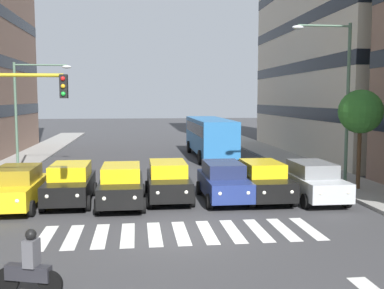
# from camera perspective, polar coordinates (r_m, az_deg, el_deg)

# --- Properties ---
(ground_plane) EXTENTS (180.00, 180.00, 0.00)m
(ground_plane) POSITION_cam_1_polar(r_m,az_deg,el_deg) (15.80, -1.38, -11.01)
(ground_plane) COLOR #38383A
(crosswalk_markings) EXTENTS (9.45, 2.80, 0.01)m
(crosswalk_markings) POSITION_cam_1_polar(r_m,az_deg,el_deg) (15.80, -1.38, -10.99)
(crosswalk_markings) COLOR silver
(crosswalk_markings) RESTS_ON ground_plane
(car_0) EXTENTS (2.02, 4.44, 1.72)m
(car_0) POSITION_cam_1_polar(r_m,az_deg,el_deg) (21.16, 14.89, -4.43)
(car_0) COLOR #B2B7BC
(car_0) RESTS_ON ground_plane
(car_1) EXTENTS (2.02, 4.44, 1.72)m
(car_1) POSITION_cam_1_polar(r_m,az_deg,el_deg) (20.83, 8.86, -4.46)
(car_1) COLOR black
(car_1) RESTS_ON ground_plane
(car_2) EXTENTS (2.02, 4.44, 1.72)m
(car_2) POSITION_cam_1_polar(r_m,az_deg,el_deg) (20.45, 3.97, -4.59)
(car_2) COLOR navy
(car_2) RESTS_ON ground_plane
(car_3) EXTENTS (2.02, 4.44, 1.72)m
(car_3) POSITION_cam_1_polar(r_m,az_deg,el_deg) (20.59, -3.00, -4.52)
(car_3) COLOR black
(car_3) RESTS_ON ground_plane
(car_4) EXTENTS (2.02, 4.44, 1.72)m
(car_4) POSITION_cam_1_polar(r_m,az_deg,el_deg) (19.77, -8.84, -5.01)
(car_4) COLOR black
(car_4) RESTS_ON ground_plane
(car_5) EXTENTS (2.02, 4.44, 1.72)m
(car_5) POSITION_cam_1_polar(r_m,az_deg,el_deg) (20.59, -15.00, -4.71)
(car_5) COLOR black
(car_5) RESTS_ON ground_plane
(car_6) EXTENTS (2.02, 4.44, 1.72)m
(car_6) POSITION_cam_1_polar(r_m,az_deg,el_deg) (20.36, -21.12, -5.02)
(car_6) COLOR gold
(car_6) RESTS_ON ground_plane
(bus_behind_traffic) EXTENTS (2.78, 10.50, 3.00)m
(bus_behind_traffic) POSITION_cam_1_polar(r_m,az_deg,el_deg) (35.31, 2.23, 1.39)
(bus_behind_traffic) COLOR #286BAD
(bus_behind_traffic) RESTS_ON ground_plane
(motorcycle_with_rider) EXTENTS (1.65, 0.62, 1.57)m
(motorcycle_with_rider) POSITION_cam_1_polar(r_m,az_deg,el_deg) (11.61, -19.68, -14.30)
(motorcycle_with_rider) COLOR black
(motorcycle_with_rider) RESTS_ON ground_plane
(street_lamp_left) EXTENTS (2.95, 0.28, 8.00)m
(street_lamp_left) POSITION_cam_1_polar(r_m,az_deg,el_deg) (23.23, 17.97, 6.52)
(street_lamp_left) COLOR #4C6B56
(street_lamp_left) RESTS_ON sidewalk_left
(street_lamp_right) EXTENTS (3.44, 0.28, 6.58)m
(street_lamp_right) POSITION_cam_1_polar(r_m,az_deg,el_deg) (29.49, -20.04, 4.87)
(street_lamp_right) COLOR #4C6B56
(street_lamp_right) RESTS_ON sidewalk_right
(street_tree_1) EXTENTS (2.13, 2.13, 4.85)m
(street_tree_1) POSITION_cam_1_polar(r_m,az_deg,el_deg) (23.57, 20.34, 3.83)
(street_tree_1) COLOR #513823
(street_tree_1) RESTS_ON sidewalk_left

